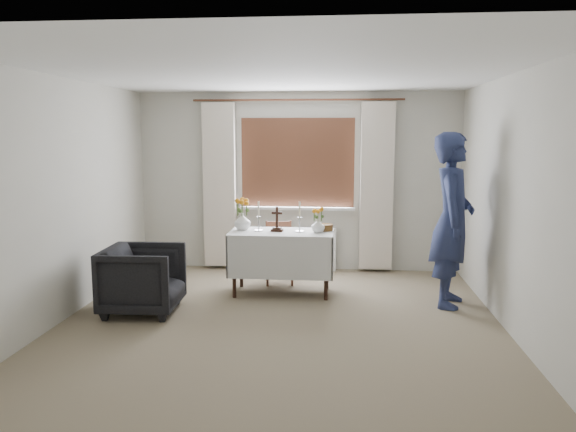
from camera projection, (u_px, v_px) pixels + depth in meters
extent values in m
plane|color=#817159|center=(279.00, 327.00, 5.63)|extent=(5.00, 5.00, 0.00)
cube|color=silver|center=(282.00, 262.00, 6.78)|extent=(1.24, 0.64, 0.76)
imported|color=black|center=(143.00, 279.00, 6.06)|extent=(0.83, 0.81, 0.73)
imported|color=navy|center=(452.00, 220.00, 6.24)|extent=(0.63, 0.80, 1.94)
cube|color=white|center=(297.00, 249.00, 7.97)|extent=(1.10, 0.10, 0.60)
imported|color=white|center=(242.00, 221.00, 6.82)|extent=(0.25, 0.25, 0.21)
imported|color=white|center=(318.00, 226.00, 6.64)|extent=(0.19, 0.19, 0.17)
cylinder|color=brown|center=(324.00, 227.00, 6.79)|extent=(0.23, 0.23, 0.08)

